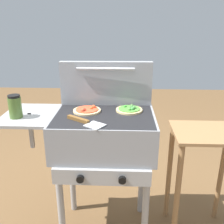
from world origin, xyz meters
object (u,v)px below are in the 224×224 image
object	(u,v)px
pizza_pepperoni	(87,110)
pizza_veggie	(129,109)
grill	(102,136)
prep_table	(204,163)
sauce_jar	(15,107)
spatula	(85,122)

from	to	relation	value
pizza_pepperoni	pizza_veggie	size ratio (longest dim) A/B	1.03
grill	pizza_veggie	size ratio (longest dim) A/B	5.55
grill	prep_table	world-z (taller)	grill
prep_table	pizza_pepperoni	bearing A→B (deg)	175.84
prep_table	sauce_jar	bearing A→B (deg)	-176.83
pizza_pepperoni	pizza_veggie	distance (m)	0.28
sauce_jar	prep_table	bearing A→B (deg)	3.17
pizza_veggie	sauce_jar	size ratio (longest dim) A/B	1.21
pizza_pepperoni	pizza_veggie	world-z (taller)	same
grill	sauce_jar	world-z (taller)	sauce_jar
pizza_pepperoni	prep_table	bearing A→B (deg)	-4.16
pizza_veggie	sauce_jar	bearing A→B (deg)	-167.99
spatula	prep_table	distance (m)	0.85
prep_table	spatula	bearing A→B (deg)	-169.81
pizza_veggie	prep_table	size ratio (longest dim) A/B	0.22
pizza_pepperoni	prep_table	distance (m)	0.85
grill	prep_table	size ratio (longest dim) A/B	1.20
grill	spatula	xyz separation A→B (m)	(-0.09, -0.13, 0.15)
pizza_pepperoni	sauce_jar	distance (m)	0.44
pizza_veggie	sauce_jar	world-z (taller)	sauce_jar
pizza_veggie	spatula	bearing A→B (deg)	-140.27
grill	sauce_jar	bearing A→B (deg)	-173.23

